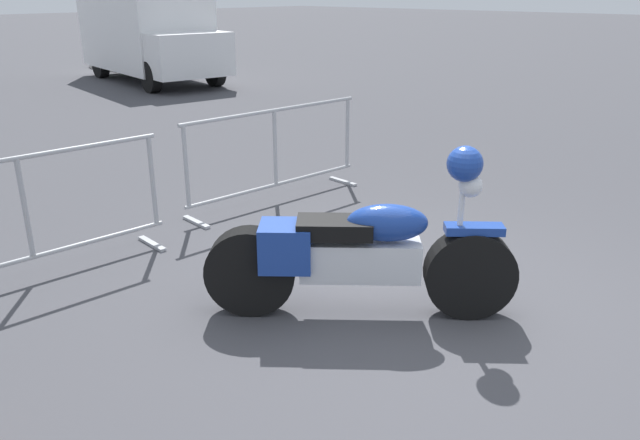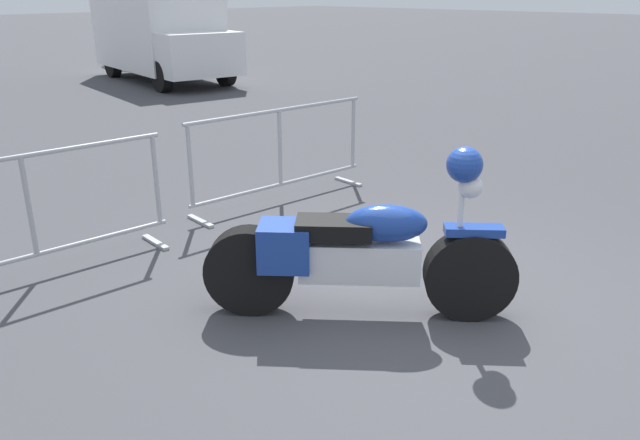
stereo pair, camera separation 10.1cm
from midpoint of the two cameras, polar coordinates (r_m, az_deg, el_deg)
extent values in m
plane|color=#424247|center=(4.91, 9.39, -7.94)|extent=(120.00, 120.00, 0.00)
cylinder|color=black|center=(4.72, 14.13, -4.95)|extent=(0.58, 0.63, 0.67)
cylinder|color=black|center=(4.68, -5.82, -4.63)|extent=(0.58, 0.63, 0.67)
cube|color=silver|center=(4.59, 4.23, -3.68)|extent=(0.77, 0.83, 0.29)
ellipsoid|color=navy|center=(4.48, 6.74, -0.30)|extent=(0.59, 0.62, 0.27)
cube|color=black|center=(4.49, 1.91, -0.71)|extent=(0.58, 0.60, 0.13)
cube|color=navy|center=(4.56, -2.59, -2.34)|extent=(0.50, 0.50, 0.34)
cube|color=navy|center=(4.58, 14.51, -0.92)|extent=(0.39, 0.41, 0.06)
cylinder|color=silver|center=(4.51, 13.37, 0.77)|extent=(0.06, 0.06, 0.47)
sphere|color=silver|center=(4.47, 14.22, 2.97)|extent=(0.17, 0.17, 0.17)
sphere|color=navy|center=(4.41, 13.72, 4.93)|extent=(0.25, 0.25, 0.25)
cylinder|color=#9EA0A5|center=(5.51, -25.25, 5.27)|extent=(2.39, 0.23, 0.04)
cylinder|color=#9EA0A5|center=(5.76, -23.99, -2.89)|extent=(2.39, 0.23, 0.04)
cylinder|color=#9EA0A5|center=(5.62, -24.61, 1.10)|extent=(0.05, 0.05, 0.85)
cylinder|color=#9EA0A5|center=(6.02, -14.28, 3.55)|extent=(0.05, 0.05, 0.85)
cube|color=#9EA0A5|center=(6.19, -14.36, -1.99)|extent=(0.09, 0.44, 0.03)
cylinder|color=#9EA0A5|center=(6.96, -3.34, 9.99)|extent=(2.39, 0.23, 0.04)
cylinder|color=#9EA0A5|center=(7.16, -3.20, 3.28)|extent=(2.39, 0.23, 0.04)
cylinder|color=#9EA0A5|center=(6.42, -11.34, 4.85)|extent=(0.05, 0.05, 0.85)
cylinder|color=#9EA0A5|center=(7.05, -3.27, 6.59)|extent=(0.05, 0.05, 0.85)
cylinder|color=#9EA0A5|center=(7.79, 3.42, 7.93)|extent=(0.05, 0.05, 0.85)
cube|color=#9EA0A5|center=(6.64, -10.46, -0.11)|extent=(0.09, 0.44, 0.03)
cube|color=#9EA0A5|center=(7.89, 2.96, 3.53)|extent=(0.09, 0.44, 0.03)
cube|color=white|center=(17.55, -14.58, 16.58)|extent=(2.62, 4.36, 2.00)
cube|color=white|center=(15.32, -10.63, 14.63)|extent=(2.02, 1.19, 1.00)
cylinder|color=black|center=(16.11, -8.44, 13.30)|extent=(0.35, 0.75, 0.72)
cylinder|color=black|center=(15.39, -14.05, 12.60)|extent=(0.35, 0.75, 0.72)
cylinder|color=black|center=(19.06, -13.40, 14.07)|extent=(0.35, 0.75, 0.72)
cylinder|color=black|center=(18.45, -18.27, 13.41)|extent=(0.35, 0.75, 0.72)
cylinder|color=#ADA89E|center=(21.20, -13.82, 13.84)|extent=(3.86, 3.86, 0.14)
cylinder|color=#38662D|center=(21.19, -13.84, 14.05)|extent=(3.55, 3.55, 0.02)
sphere|color=#1E511E|center=(21.52, -12.57, 15.17)|extent=(0.84, 0.84, 0.84)
sphere|color=#286023|center=(20.94, -12.03, 15.02)|extent=(0.79, 0.79, 0.79)
sphere|color=#3D7A38|center=(21.48, -15.23, 14.97)|extent=(0.86, 0.86, 0.86)
camera|label=1|loc=(0.05, -89.39, 0.23)|focal=35.00mm
camera|label=2|loc=(0.05, 90.61, -0.23)|focal=35.00mm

